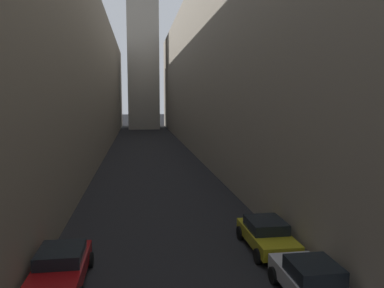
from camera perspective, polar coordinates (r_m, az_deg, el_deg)
name	(u,v)px	position (r m, az deg, el deg)	size (l,w,h in m)	color
ground_plane	(151,159)	(43.98, -6.30, -2.28)	(264.00, 264.00, 0.00)	black
building_block_left	(52,78)	(46.50, -20.67, 9.40)	(11.39, 108.00, 18.73)	#756B5B
building_block_right	(236,68)	(47.15, 6.79, 11.43)	(10.37, 108.00, 21.49)	gray
parked_car_left_third	(61,267)	(15.46, -19.49, -17.34)	(2.00, 4.29, 1.39)	maroon
parked_car_right_third	(312,281)	(14.23, 17.94, -19.38)	(1.92, 4.02, 1.45)	#B7B7BC
parked_car_right_far	(267,234)	(18.13, 11.37, -13.37)	(2.00, 4.13, 1.38)	#A59919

